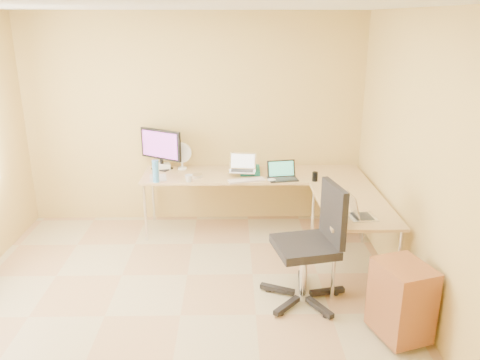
{
  "coord_description": "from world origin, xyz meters",
  "views": [
    {
      "loc": [
        0.46,
        -3.71,
        2.52
      ],
      "look_at": [
        0.55,
        1.1,
        0.9
      ],
      "focal_mm": 36.29,
      "sensor_mm": 36.0,
      "label": 1
    }
  ],
  "objects_px": {
    "keyboard": "(246,180)",
    "cabinet": "(401,300)",
    "laptop_center": "(242,163)",
    "desk_fan": "(182,157)",
    "desk_main": "(253,202)",
    "water_bottle": "(156,171)",
    "monitor": "(161,149)",
    "laptop_black": "(283,171)",
    "mug": "(189,178)",
    "office_chair": "(304,251)",
    "desk_return": "(351,236)",
    "laptop_return": "(363,208)"
  },
  "relations": [
    {
      "from": "desk_main",
      "to": "office_chair",
      "type": "distance_m",
      "value": 1.65
    },
    {
      "from": "desk_return",
      "to": "laptop_center",
      "type": "distance_m",
      "value": 1.53
    },
    {
      "from": "laptop_black",
      "to": "keyboard",
      "type": "height_order",
      "value": "laptop_black"
    },
    {
      "from": "laptop_return",
      "to": "cabinet",
      "type": "height_order",
      "value": "laptop_return"
    },
    {
      "from": "water_bottle",
      "to": "desk_fan",
      "type": "bearing_deg",
      "value": 63.15
    },
    {
      "from": "keyboard",
      "to": "cabinet",
      "type": "xyz_separation_m",
      "value": [
        1.19,
        -1.91,
        -0.38
      ]
    },
    {
      "from": "desk_fan",
      "to": "cabinet",
      "type": "height_order",
      "value": "desk_fan"
    },
    {
      "from": "laptop_black",
      "to": "laptop_center",
      "type": "bearing_deg",
      "value": 152.44
    },
    {
      "from": "desk_fan",
      "to": "mug",
      "type": "bearing_deg",
      "value": -73.7
    },
    {
      "from": "desk_return",
      "to": "keyboard",
      "type": "height_order",
      "value": "keyboard"
    },
    {
      "from": "mug",
      "to": "water_bottle",
      "type": "distance_m",
      "value": 0.38
    },
    {
      "from": "monitor",
      "to": "laptop_return",
      "type": "relative_size",
      "value": 2.03
    },
    {
      "from": "desk_fan",
      "to": "water_bottle",
      "type": "bearing_deg",
      "value": -114.21
    },
    {
      "from": "monitor",
      "to": "cabinet",
      "type": "xyz_separation_m",
      "value": [
        2.23,
        -2.4,
        -0.62
      ]
    },
    {
      "from": "desk_main",
      "to": "office_chair",
      "type": "bearing_deg",
      "value": -76.06
    },
    {
      "from": "mug",
      "to": "office_chair",
      "type": "relative_size",
      "value": 0.08
    },
    {
      "from": "desk_main",
      "to": "monitor",
      "type": "xyz_separation_m",
      "value": [
        -1.13,
        0.2,
        0.62
      ]
    },
    {
      "from": "mug",
      "to": "water_bottle",
      "type": "bearing_deg",
      "value": 180.0
    },
    {
      "from": "desk_main",
      "to": "laptop_black",
      "type": "distance_m",
      "value": 0.62
    },
    {
      "from": "mug",
      "to": "keyboard",
      "type": "bearing_deg",
      "value": 1.07
    },
    {
      "from": "laptop_black",
      "to": "desk_fan",
      "type": "distance_m",
      "value": 1.28
    },
    {
      "from": "desk_return",
      "to": "desk_fan",
      "type": "relative_size",
      "value": 4.18
    },
    {
      "from": "laptop_center",
      "to": "laptop_black",
      "type": "distance_m",
      "value": 0.49
    },
    {
      "from": "cabinet",
      "to": "mug",
      "type": "bearing_deg",
      "value": 116.41
    },
    {
      "from": "desk_fan",
      "to": "office_chair",
      "type": "bearing_deg",
      "value": -52.11
    },
    {
      "from": "desk_return",
      "to": "laptop_black",
      "type": "distance_m",
      "value": 1.11
    },
    {
      "from": "laptop_black",
      "to": "water_bottle",
      "type": "distance_m",
      "value": 1.46
    },
    {
      "from": "monitor",
      "to": "laptop_black",
      "type": "distance_m",
      "value": 1.53
    },
    {
      "from": "desk_main",
      "to": "laptop_center",
      "type": "relative_size",
      "value": 8.39
    },
    {
      "from": "monitor",
      "to": "water_bottle",
      "type": "bearing_deg",
      "value": -58.43
    },
    {
      "from": "laptop_center",
      "to": "water_bottle",
      "type": "bearing_deg",
      "value": -160.47
    },
    {
      "from": "monitor",
      "to": "cabinet",
      "type": "relative_size",
      "value": 0.95
    },
    {
      "from": "desk_fan",
      "to": "office_chair",
      "type": "relative_size",
      "value": 0.28
    },
    {
      "from": "desk_main",
      "to": "laptop_black",
      "type": "bearing_deg",
      "value": -34.93
    },
    {
      "from": "keyboard",
      "to": "office_chair",
      "type": "xyz_separation_m",
      "value": [
        0.49,
        -1.31,
        -0.24
      ]
    },
    {
      "from": "laptop_black",
      "to": "office_chair",
      "type": "xyz_separation_m",
      "value": [
        0.07,
        -1.37,
        -0.34
      ]
    },
    {
      "from": "laptop_center",
      "to": "desk_fan",
      "type": "distance_m",
      "value": 0.79
    },
    {
      "from": "keyboard",
      "to": "mug",
      "type": "distance_m",
      "value": 0.66
    },
    {
      "from": "mug",
      "to": "office_chair",
      "type": "height_order",
      "value": "office_chair"
    },
    {
      "from": "monitor",
      "to": "water_bottle",
      "type": "relative_size",
      "value": 2.3
    },
    {
      "from": "laptop_center",
      "to": "desk_return",
      "type": "bearing_deg",
      "value": -32.28
    },
    {
      "from": "monitor",
      "to": "mug",
      "type": "bearing_deg",
      "value": -21.58
    },
    {
      "from": "laptop_center",
      "to": "office_chair",
      "type": "distance_m",
      "value": 1.65
    },
    {
      "from": "keyboard",
      "to": "mug",
      "type": "bearing_deg",
      "value": 165.12
    },
    {
      "from": "desk_main",
      "to": "water_bottle",
      "type": "distance_m",
      "value": 1.27
    },
    {
      "from": "desk_main",
      "to": "desk_fan",
      "type": "xyz_separation_m",
      "value": [
        -0.87,
        0.2,
        0.52
      ]
    },
    {
      "from": "keyboard",
      "to": "water_bottle",
      "type": "distance_m",
      "value": 1.04
    },
    {
      "from": "laptop_center",
      "to": "water_bottle",
      "type": "xyz_separation_m",
      "value": [
        -0.99,
        -0.22,
        -0.03
      ]
    },
    {
      "from": "laptop_black",
      "to": "keyboard",
      "type": "distance_m",
      "value": 0.44
    },
    {
      "from": "water_bottle",
      "to": "office_chair",
      "type": "distance_m",
      "value": 2.03
    }
  ]
}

